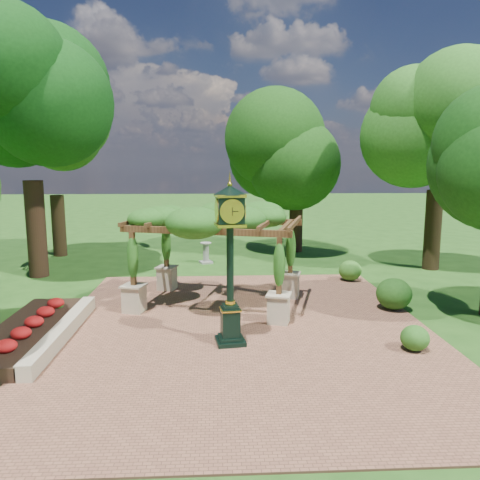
{
  "coord_description": "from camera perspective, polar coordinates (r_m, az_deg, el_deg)",
  "views": [
    {
      "loc": [
        -0.69,
        -11.04,
        4.39
      ],
      "look_at": [
        0.0,
        2.5,
        2.2
      ],
      "focal_mm": 35.0,
      "sensor_mm": 36.0,
      "label": 1
    }
  ],
  "objects": [
    {
      "name": "pergola",
      "position": [
        14.39,
        -2.99,
        2.05
      ],
      "size": [
        5.7,
        4.39,
        3.17
      ],
      "rotation": [
        0.0,
        0.0,
        -0.28
      ],
      "color": "#C5B592",
      "rests_on": "brick_plaza"
    },
    {
      "name": "shrub_mid",
      "position": [
        15.01,
        18.26,
        -6.25
      ],
      "size": [
        1.39,
        1.39,
        0.96
      ],
      "primitive_type": "ellipsoid",
      "rotation": [
        0.0,
        0.0,
        0.41
      ],
      "color": "#1E4A15",
      "rests_on": "brick_plaza"
    },
    {
      "name": "tree_east_far",
      "position": [
        21.12,
        23.16,
        12.6
      ],
      "size": [
        3.98,
        3.98,
        8.64
      ],
      "color": "black",
      "rests_on": "ground"
    },
    {
      "name": "shrub_front",
      "position": [
        12.01,
        20.55,
        -11.12
      ],
      "size": [
        0.82,
        0.82,
        0.61
      ],
      "primitive_type": "ellipsoid",
      "rotation": [
        0.0,
        0.0,
        0.25
      ],
      "color": "#255819",
      "rests_on": "brick_plaza"
    },
    {
      "name": "flower_bed",
      "position": [
        13.19,
        -24.55,
        -10.3
      ],
      "size": [
        1.5,
        5.0,
        0.36
      ],
      "primitive_type": "cube",
      "color": "red",
      "rests_on": "ground"
    },
    {
      "name": "tree_west_near",
      "position": [
        19.96,
        -24.5,
        15.05
      ],
      "size": [
        4.85,
        4.85,
        9.77
      ],
      "color": "#372116",
      "rests_on": "ground"
    },
    {
      "name": "tree_west_far",
      "position": [
        24.05,
        -21.75,
        10.48
      ],
      "size": [
        3.51,
        3.51,
        7.61
      ],
      "color": "#312313",
      "rests_on": "ground"
    },
    {
      "name": "border_wall",
      "position": [
        12.88,
        -20.77,
        -10.42
      ],
      "size": [
        0.35,
        5.0,
        0.4
      ],
      "primitive_type": "cube",
      "color": "#C6B793",
      "rests_on": "ground"
    },
    {
      "name": "brick_plaza",
      "position": [
        12.82,
        0.35,
        -10.75
      ],
      "size": [
        10.0,
        12.0,
        0.04
      ],
      "primitive_type": "cube",
      "color": "brown",
      "rests_on": "ground"
    },
    {
      "name": "ground",
      "position": [
        11.9,
        0.63,
        -12.48
      ],
      "size": [
        120.0,
        120.0,
        0.0
      ],
      "primitive_type": "plane",
      "color": "#1E4714",
      "rests_on": "ground"
    },
    {
      "name": "tree_north",
      "position": [
        23.73,
        7.01,
        11.42
      ],
      "size": [
        4.6,
        4.6,
        7.77
      ],
      "color": "#321F14",
      "rests_on": "ground"
    },
    {
      "name": "pedestal_clock",
      "position": [
        11.16,
        -1.22,
        -1.24
      ],
      "size": [
        0.88,
        0.88,
        3.96
      ],
      "rotation": [
        0.0,
        0.0,
        0.14
      ],
      "color": "black",
      "rests_on": "brick_plaza"
    },
    {
      "name": "sundial",
      "position": [
        21.05,
        -4.18,
        -1.73
      ],
      "size": [
        0.66,
        0.66,
        0.94
      ],
      "rotation": [
        0.0,
        0.0,
        0.32
      ],
      "color": "gray",
      "rests_on": "ground"
    },
    {
      "name": "shrub_back",
      "position": [
        18.23,
        13.28,
        -3.64
      ],
      "size": [
        0.97,
        0.97,
        0.76
      ],
      "primitive_type": "ellipsoid",
      "rotation": [
        0.0,
        0.0,
        -0.16
      ],
      "color": "#30671E",
      "rests_on": "brick_plaza"
    }
  ]
}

